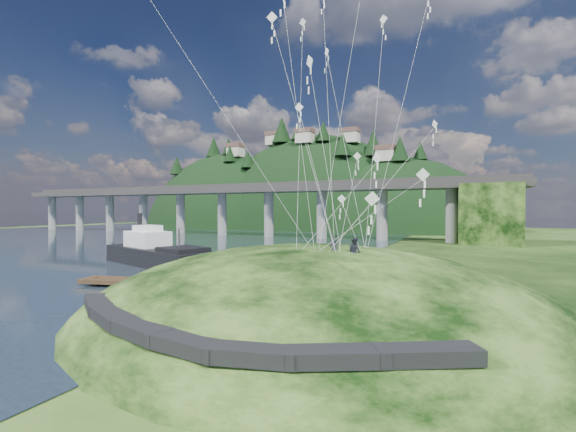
% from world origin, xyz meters
% --- Properties ---
extents(ground, '(320.00, 320.00, 0.00)m').
position_xyz_m(ground, '(0.00, 0.00, 0.00)').
color(ground, black).
rests_on(ground, ground).
extents(water, '(240.00, 240.00, 0.00)m').
position_xyz_m(water, '(-72.00, 30.00, 0.01)').
color(water, '#2A3B4E').
rests_on(water, ground).
extents(grass_hill, '(36.00, 32.00, 13.00)m').
position_xyz_m(grass_hill, '(8.00, 2.00, -1.50)').
color(grass_hill, black).
rests_on(grass_hill, ground).
extents(footpath, '(22.29, 5.84, 0.83)m').
position_xyz_m(footpath, '(7.46, -9.74, 2.08)').
color(footpath, black).
rests_on(footpath, ground).
extents(bridge, '(160.00, 11.00, 15.00)m').
position_xyz_m(bridge, '(-26.46, 70.07, 9.70)').
color(bridge, '#2D2B2B').
rests_on(bridge, ground).
extents(far_ridge, '(153.00, 70.00, 94.50)m').
position_xyz_m(far_ridge, '(-43.58, 122.17, -7.44)').
color(far_ridge, black).
rests_on(far_ridge, ground).
extents(work_barge, '(20.68, 11.32, 6.99)m').
position_xyz_m(work_barge, '(-20.26, 15.64, 1.75)').
color(work_barge, black).
rests_on(work_barge, ground).
extents(wooden_dock, '(16.15, 6.64, 1.15)m').
position_xyz_m(wooden_dock, '(-9.15, 4.67, 0.50)').
color(wooden_dock, '#342215').
rests_on(wooden_dock, ground).
extents(kite_flyers, '(2.26, 1.12, 1.86)m').
position_xyz_m(kite_flyers, '(11.08, 0.29, 5.76)').
color(kite_flyers, '#272835').
rests_on(kite_flyers, ground).
extents(kite_swarm, '(19.15, 17.06, 20.63)m').
position_xyz_m(kite_swarm, '(8.79, 4.26, 18.10)').
color(kite_swarm, white).
rests_on(kite_swarm, ground).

